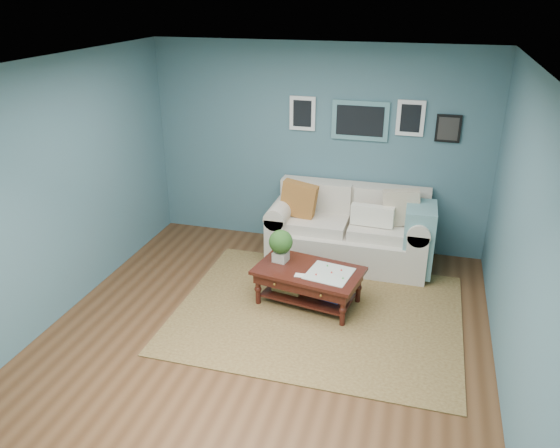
% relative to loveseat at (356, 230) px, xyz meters
% --- Properties ---
extents(room_shell, '(5.00, 5.02, 2.70)m').
position_rel_loveseat_xyz_m(room_shell, '(-0.62, -1.97, 0.93)').
color(room_shell, brown).
rests_on(room_shell, ground).
extents(area_rug, '(3.06, 2.45, 0.01)m').
position_rel_loveseat_xyz_m(area_rug, '(-0.20, -1.38, -0.43)').
color(area_rug, brown).
rests_on(area_rug, ground).
extents(loveseat, '(2.07, 0.94, 1.06)m').
position_rel_loveseat_xyz_m(loveseat, '(0.00, 0.00, 0.00)').
color(loveseat, beige).
rests_on(loveseat, ground).
extents(coffee_table, '(1.26, 0.87, 0.81)m').
position_rel_loveseat_xyz_m(coffee_table, '(-0.41, -1.19, -0.07)').
color(coffee_table, black).
rests_on(coffee_table, ground).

